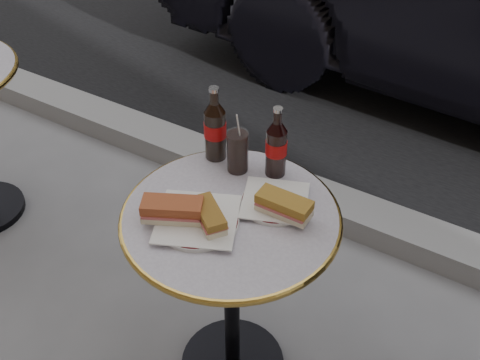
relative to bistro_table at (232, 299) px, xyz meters
The scene contains 10 objects.
curb 0.95m from the bistro_table, 90.00° to the left, with size 40.00×0.20×0.12m, color gray.
bistro_table is the anchor object (origin of this frame).
plate_left 0.38m from the bistro_table, 127.85° to the right, with size 0.23×0.23×0.01m, color silver.
plate_right 0.39m from the bistro_table, 50.67° to the left, with size 0.19×0.19×0.01m, color white.
sandwich_left_a 0.44m from the bistro_table, 137.69° to the right, with size 0.16×0.08×0.06m, color #A44B29.
sandwich_left_b 0.41m from the bistro_table, 108.70° to the right, with size 0.13×0.06×0.05m, color olive.
sandwich_right 0.43m from the bistro_table, 27.54° to the left, with size 0.15×0.07×0.05m, color #A27329.
cola_bottle_left 0.56m from the bistro_table, 131.63° to the left, with size 0.07×0.07×0.25m, color black, non-canonical shape.
cola_bottle_right 0.53m from the bistro_table, 85.47° to the left, with size 0.06×0.06×0.23m, color black, non-canonical shape.
cola_glass 0.48m from the bistro_table, 115.84° to the left, with size 0.07×0.07×0.14m, color black.
Camera 1 is at (0.66, -1.04, 1.87)m, focal length 45.00 mm.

